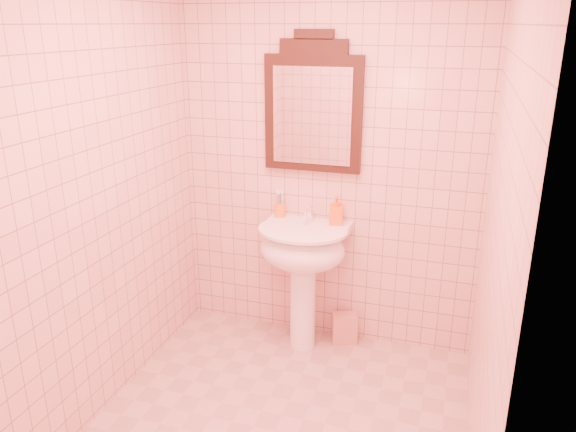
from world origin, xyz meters
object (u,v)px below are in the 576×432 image
(pedestal_sink, at_px, (303,257))
(soap_dispenser, at_px, (336,210))
(towel, at_px, (344,328))
(mirror, at_px, (313,108))
(toothbrush_cup, at_px, (280,210))

(pedestal_sink, distance_m, soap_dispenser, 0.38)
(pedestal_sink, distance_m, towel, 0.63)
(mirror, distance_m, towel, 1.52)
(pedestal_sink, xyz_separation_m, toothbrush_cup, (-0.21, 0.17, 0.25))
(toothbrush_cup, bearing_deg, pedestal_sink, -38.88)
(soap_dispenser, relative_size, towel, 0.92)
(soap_dispenser, bearing_deg, towel, -9.14)
(pedestal_sink, xyz_separation_m, soap_dispenser, (0.18, 0.14, 0.30))
(pedestal_sink, distance_m, toothbrush_cup, 0.37)
(mirror, bearing_deg, soap_dispenser, -18.35)
(pedestal_sink, relative_size, soap_dispenser, 4.54)
(soap_dispenser, height_order, towel, soap_dispenser)
(mirror, bearing_deg, pedestal_sink, -90.00)
(towel, bearing_deg, pedestal_sink, -151.56)
(pedestal_sink, bearing_deg, towel, 28.44)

